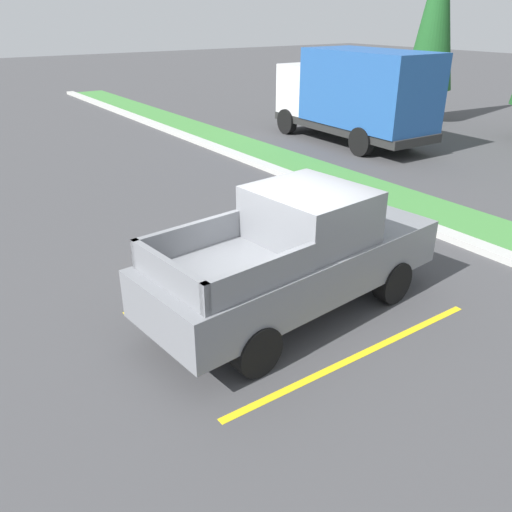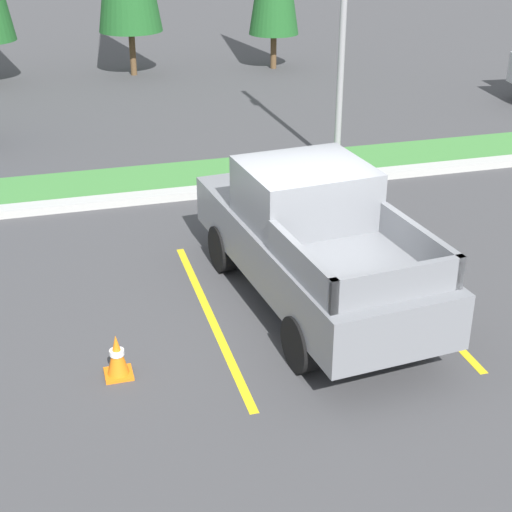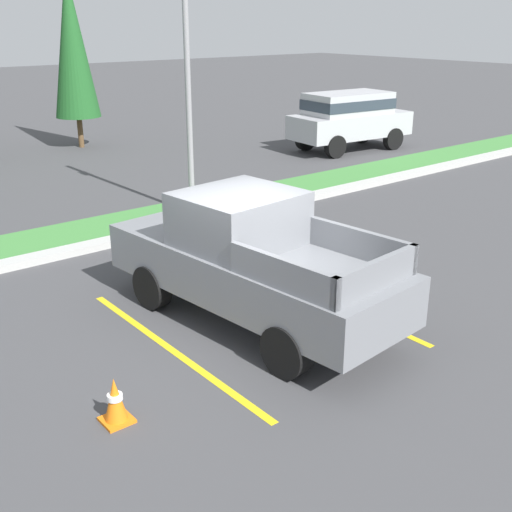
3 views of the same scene
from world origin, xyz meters
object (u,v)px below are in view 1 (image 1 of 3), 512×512
at_px(cypress_tree_leftmost, 437,8).
at_px(traffic_cone, 154,251).
at_px(pickup_truck_main, 297,255).
at_px(cargo_truck_distant, 355,94).

height_order(cypress_tree_leftmost, traffic_cone, cypress_tree_leftmost).
xyz_separation_m(pickup_truck_main, traffic_cone, (-3.02, -1.19, -0.75)).
bearing_deg(traffic_cone, cypress_tree_leftmost, 112.20).
bearing_deg(pickup_truck_main, cargo_truck_distant, 131.47).
relative_size(pickup_truck_main, cargo_truck_distant, 0.78).
xyz_separation_m(cargo_truck_distant, cypress_tree_leftmost, (-1.30, 5.81, 2.89)).
bearing_deg(cargo_truck_distant, cypress_tree_leftmost, 102.61).
relative_size(pickup_truck_main, traffic_cone, 8.97).
distance_m(pickup_truck_main, traffic_cone, 3.33).
bearing_deg(cargo_truck_distant, pickup_truck_main, -48.53).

